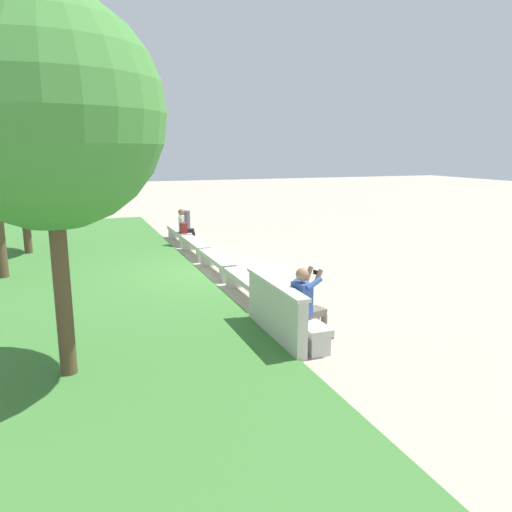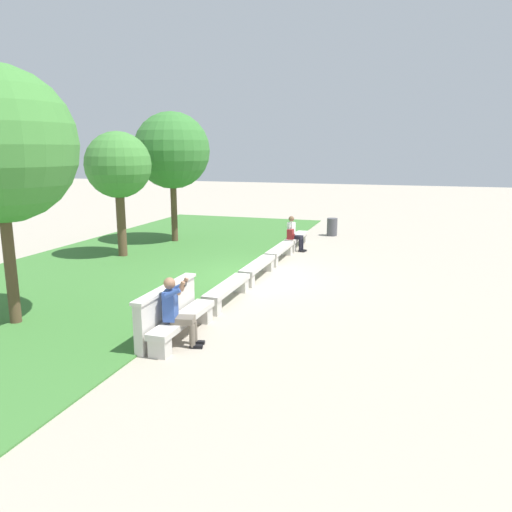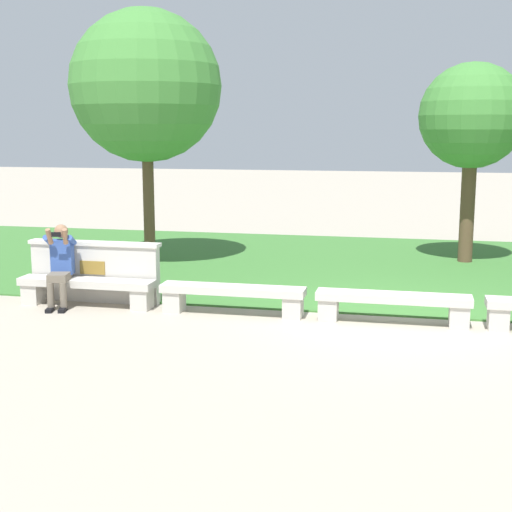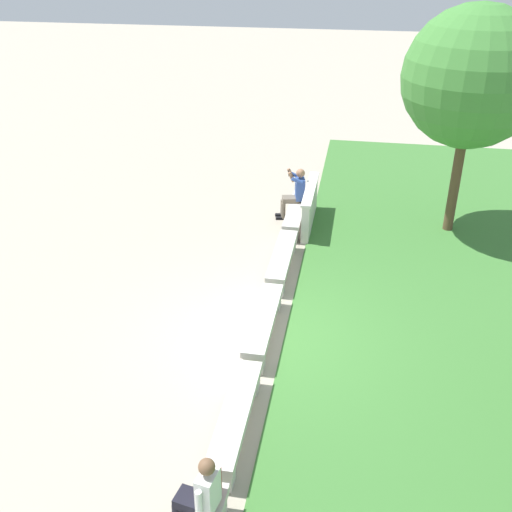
{
  "view_description": "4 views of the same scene",
  "coord_description": "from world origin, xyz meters",
  "px_view_note": "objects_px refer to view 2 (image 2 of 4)",
  "views": [
    {
      "loc": [
        -12.52,
        3.57,
        3.24
      ],
      "look_at": [
        -1.46,
        -0.58,
        0.71
      ],
      "focal_mm": 35.0,
      "sensor_mm": 36.0,
      "label": 1
    },
    {
      "loc": [
        -13.24,
        -4.17,
        3.63
      ],
      "look_at": [
        -1.27,
        -0.35,
        0.93
      ],
      "focal_mm": 35.0,
      "sensor_mm": 36.0,
      "label": 2
    },
    {
      "loc": [
        0.22,
        -10.38,
        2.81
      ],
      "look_at": [
        -2.02,
        -0.18,
        0.96
      ],
      "focal_mm": 50.0,
      "sensor_mm": 36.0,
      "label": 3
    },
    {
      "loc": [
        8.81,
        1.44,
        6.49
      ],
      "look_at": [
        -1.07,
        -0.33,
        1.06
      ],
      "focal_mm": 42.0,
      "sensor_mm": 36.0,
      "label": 4
    }
  ],
  "objects_px": {
    "bench_main": "(183,323)",
    "tree_right_background": "(118,166)",
    "trash_bin": "(332,227)",
    "bench_near": "(227,290)",
    "bench_mid": "(258,267)",
    "bench_far": "(280,251)",
    "person_distant": "(294,232)",
    "tree_left_background": "(172,151)",
    "backpack": "(291,234)",
    "person_photographer": "(177,308)",
    "bench_end": "(297,239)"
  },
  "relations": [
    {
      "from": "bench_near",
      "to": "trash_bin",
      "type": "xyz_separation_m",
      "value": [
        10.2,
        -0.87,
        0.07
      ]
    },
    {
      "from": "bench_main",
      "to": "tree_right_background",
      "type": "bearing_deg",
      "value": 40.36
    },
    {
      "from": "bench_near",
      "to": "bench_end",
      "type": "bearing_deg",
      "value": 0.0
    },
    {
      "from": "bench_main",
      "to": "backpack",
      "type": "bearing_deg",
      "value": 0.09
    },
    {
      "from": "bench_mid",
      "to": "bench_end",
      "type": "xyz_separation_m",
      "value": [
        4.87,
        0.0,
        0.0
      ]
    },
    {
      "from": "bench_mid",
      "to": "tree_right_background",
      "type": "relative_size",
      "value": 0.54
    },
    {
      "from": "bench_mid",
      "to": "person_photographer",
      "type": "height_order",
      "value": "person_photographer"
    },
    {
      "from": "person_distant",
      "to": "tree_right_background",
      "type": "bearing_deg",
      "value": 117.18
    },
    {
      "from": "tree_left_background",
      "to": "trash_bin",
      "type": "relative_size",
      "value": 6.72
    },
    {
      "from": "bench_near",
      "to": "bench_mid",
      "type": "height_order",
      "value": "same"
    },
    {
      "from": "bench_far",
      "to": "person_distant",
      "type": "xyz_separation_m",
      "value": [
        1.7,
        -0.06,
        0.36
      ]
    },
    {
      "from": "bench_end",
      "to": "person_photographer",
      "type": "relative_size",
      "value": 1.71
    },
    {
      "from": "bench_mid",
      "to": "backpack",
      "type": "xyz_separation_m",
      "value": [
        3.96,
        0.01,
        0.32
      ]
    },
    {
      "from": "tree_right_background",
      "to": "bench_main",
      "type": "bearing_deg",
      "value": -139.64
    },
    {
      "from": "bench_near",
      "to": "tree_right_background",
      "type": "distance_m",
      "value": 7.1
    },
    {
      "from": "bench_main",
      "to": "backpack",
      "type": "height_order",
      "value": "backpack"
    },
    {
      "from": "bench_far",
      "to": "person_photographer",
      "type": "bearing_deg",
      "value": -179.44
    },
    {
      "from": "bench_main",
      "to": "bench_end",
      "type": "bearing_deg",
      "value": 0.0
    },
    {
      "from": "tree_right_background",
      "to": "bench_near",
      "type": "bearing_deg",
      "value": -125.68
    },
    {
      "from": "bench_near",
      "to": "person_photographer",
      "type": "xyz_separation_m",
      "value": [
        -2.83,
        -0.08,
        0.43
      ]
    },
    {
      "from": "bench_far",
      "to": "person_distant",
      "type": "distance_m",
      "value": 1.74
    },
    {
      "from": "person_distant",
      "to": "tree_right_background",
      "type": "height_order",
      "value": "tree_right_background"
    },
    {
      "from": "bench_near",
      "to": "backpack",
      "type": "xyz_separation_m",
      "value": [
        6.4,
        0.01,
        0.32
      ]
    },
    {
      "from": "bench_main",
      "to": "person_photographer",
      "type": "bearing_deg",
      "value": -169.2
    },
    {
      "from": "bench_far",
      "to": "bench_end",
      "type": "height_order",
      "value": "same"
    },
    {
      "from": "trash_bin",
      "to": "tree_right_background",
      "type": "bearing_deg",
      "value": 135.95
    },
    {
      "from": "bench_mid",
      "to": "bench_end",
      "type": "bearing_deg",
      "value": 0.0
    },
    {
      "from": "bench_main",
      "to": "bench_mid",
      "type": "height_order",
      "value": "same"
    },
    {
      "from": "bench_end",
      "to": "person_distant",
      "type": "relative_size",
      "value": 1.79
    },
    {
      "from": "bench_mid",
      "to": "tree_left_background",
      "type": "xyz_separation_m",
      "value": [
        4.48,
        4.89,
        3.25
      ]
    },
    {
      "from": "person_distant",
      "to": "backpack",
      "type": "relative_size",
      "value": 2.94
    },
    {
      "from": "tree_left_background",
      "to": "tree_right_background",
      "type": "distance_m",
      "value": 3.17
    },
    {
      "from": "bench_main",
      "to": "trash_bin",
      "type": "xyz_separation_m",
      "value": [
        12.63,
        -0.87,
        0.07
      ]
    },
    {
      "from": "bench_far",
      "to": "trash_bin",
      "type": "height_order",
      "value": "trash_bin"
    },
    {
      "from": "backpack",
      "to": "person_photographer",
      "type": "bearing_deg",
      "value": -179.44
    },
    {
      "from": "bench_main",
      "to": "trash_bin",
      "type": "distance_m",
      "value": 12.66
    },
    {
      "from": "person_distant",
      "to": "tree_right_background",
      "type": "relative_size",
      "value": 0.3
    },
    {
      "from": "tree_right_background",
      "to": "trash_bin",
      "type": "height_order",
      "value": "tree_right_background"
    },
    {
      "from": "person_photographer",
      "to": "tree_right_background",
      "type": "xyz_separation_m",
      "value": [
        6.64,
        5.38,
        2.34
      ]
    },
    {
      "from": "person_photographer",
      "to": "tree_right_background",
      "type": "height_order",
      "value": "tree_right_background"
    },
    {
      "from": "person_distant",
      "to": "person_photographer",
      "type": "bearing_deg",
      "value": -179.94
    },
    {
      "from": "bench_end",
      "to": "person_photographer",
      "type": "height_order",
      "value": "person_photographer"
    },
    {
      "from": "person_distant",
      "to": "bench_far",
      "type": "bearing_deg",
      "value": 177.82
    },
    {
      "from": "bench_far",
      "to": "backpack",
      "type": "bearing_deg",
      "value": 0.54
    },
    {
      "from": "bench_near",
      "to": "tree_left_background",
      "type": "relative_size",
      "value": 0.45
    },
    {
      "from": "bench_main",
      "to": "trash_bin",
      "type": "bearing_deg",
      "value": -3.94
    },
    {
      "from": "bench_far",
      "to": "trash_bin",
      "type": "distance_m",
      "value": 5.4
    },
    {
      "from": "bench_far",
      "to": "person_photographer",
      "type": "xyz_separation_m",
      "value": [
        -7.7,
        -0.08,
        0.43
      ]
    },
    {
      "from": "person_photographer",
      "to": "tree_right_background",
      "type": "relative_size",
      "value": 0.31
    },
    {
      "from": "bench_far",
      "to": "trash_bin",
      "type": "relative_size",
      "value": 3.01
    }
  ]
}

